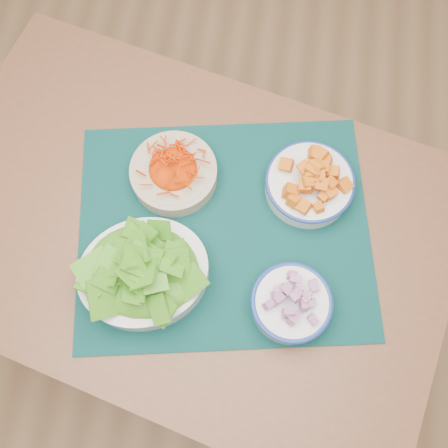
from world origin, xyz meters
name	(u,v)px	position (x,y,z in m)	size (l,w,h in m)	color
ground	(187,363)	(0.00, 0.00, 0.00)	(4.00, 4.00, 0.00)	#A2764E
table	(188,240)	(0.01, 0.24, 0.64)	(1.27, 1.00, 0.75)	brown
placemat	(224,229)	(0.09, 0.24, 0.75)	(0.60, 0.49, 0.00)	black
carrot_bowl	(173,171)	(-0.03, 0.34, 0.79)	(0.20, 0.20, 0.07)	#BEAA8D
squash_bowl	(310,181)	(0.26, 0.35, 0.79)	(0.24, 0.24, 0.09)	white
lettuce_bowl	(142,270)	(-0.05, 0.11, 0.81)	(0.32, 0.30, 0.13)	silver
onion_bowl	(291,303)	(0.24, 0.10, 0.79)	(0.17, 0.17, 0.08)	silver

